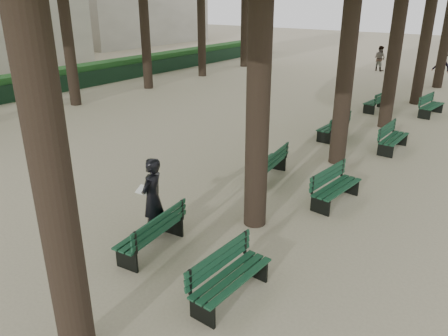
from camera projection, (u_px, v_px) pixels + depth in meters
The scene contains 15 objects.
ground at pixel (115, 260), 8.96m from camera, with size 120.00×120.00×0.00m, color tan.
bench_left_0 at pixel (151, 239), 9.19m from camera, with size 0.77×1.85×0.92m.
bench_left_1 at pixel (268, 170), 12.82m from camera, with size 0.80×1.86×0.92m.
bench_left_2 at pixel (333, 131), 16.45m from camera, with size 0.64×1.82×0.92m.
bench_left_3 at pixel (376, 105), 20.26m from camera, with size 0.73×1.84×0.92m.
bench_right_0 at pixel (231, 286), 7.73m from camera, with size 0.64×1.82×0.92m.
bench_right_1 at pixel (336, 193), 11.29m from camera, with size 0.74×1.85×0.92m.
bench_right_2 at pixel (393, 143), 15.10m from camera, with size 0.61×1.81×0.92m.
bench_right_3 at pixel (431, 110), 19.46m from camera, with size 0.78×1.86×0.92m.
man_with_map at pixel (152, 198), 9.55m from camera, with size 0.69×0.80×1.85m.
pedestrian_b at pixel (441, 66), 26.91m from camera, with size 1.17×0.36×1.81m, color #262628.
pedestrian_a at pixel (380, 58), 30.61m from camera, with size 0.83×0.34×1.71m, color #262628.
fence at pixel (86, 80), 25.22m from camera, with size 0.08×42.00×0.90m, color black.
hedge at pixel (78, 76), 25.55m from camera, with size 1.20×42.00×1.20m, color #18471B.
building_far at pixel (120, 9), 48.17m from camera, with size 12.00×16.00×7.00m, color #B7B2A3.
Camera 1 is at (6.27, -4.86, 5.08)m, focal length 35.00 mm.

